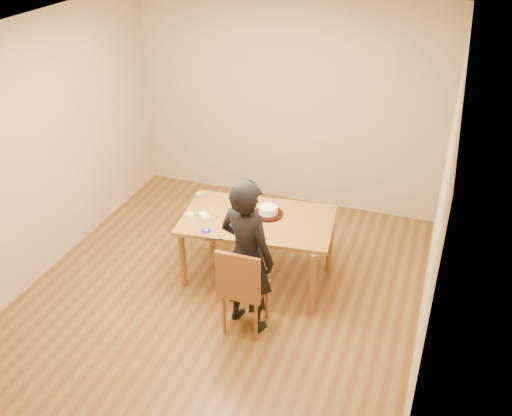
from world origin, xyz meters
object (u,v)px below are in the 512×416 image
(dining_table, at_px, (258,220))
(cake, at_px, (268,210))
(dining_chair, at_px, (245,288))
(person, at_px, (247,256))
(cake_plate, at_px, (268,214))

(dining_table, xyz_separation_m, cake, (0.08, 0.10, 0.07))
(dining_chair, height_order, person, person)
(cake_plate, relative_size, cake, 1.56)
(cake_plate, bearing_deg, cake, 0.00)
(dining_table, bearing_deg, person, -84.93)
(dining_table, height_order, person, person)
(dining_chair, xyz_separation_m, person, (0.00, 0.05, 0.34))
(cake, bearing_deg, dining_chair, -85.56)
(cake_plate, distance_m, person, 0.84)
(cake, bearing_deg, person, -85.32)
(dining_chair, bearing_deg, person, 89.86)
(dining_chair, relative_size, person, 0.24)
(dining_table, relative_size, person, 0.99)
(person, bearing_deg, dining_table, -60.99)
(dining_chair, height_order, cake, cake)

